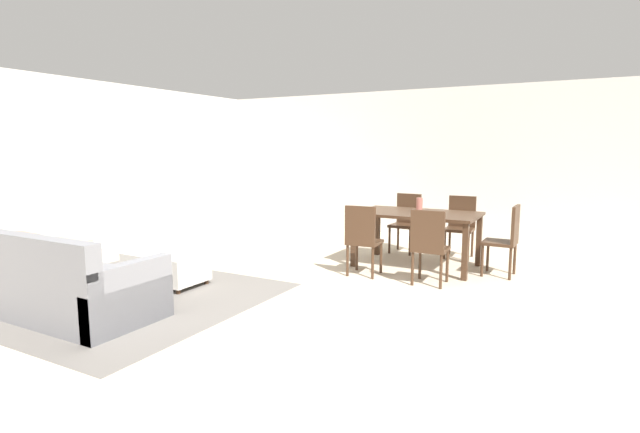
% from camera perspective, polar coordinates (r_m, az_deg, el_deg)
% --- Properties ---
extents(ground_plane, '(10.80, 10.80, 0.00)m').
position_cam_1_polar(ground_plane, '(4.91, -3.80, -11.53)').
color(ground_plane, beige).
extents(wall_back, '(9.00, 0.12, 2.70)m').
position_cam_1_polar(wall_back, '(9.24, 13.11, 6.00)').
color(wall_back, silver).
rests_on(wall_back, ground_plane).
extents(wall_left, '(0.12, 11.00, 2.70)m').
position_cam_1_polar(wall_left, '(8.27, -29.24, 4.98)').
color(wall_left, silver).
rests_on(wall_left, ground_plane).
extents(area_rug, '(3.00, 2.80, 0.01)m').
position_cam_1_polar(area_rug, '(5.92, -22.19, -8.64)').
color(area_rug, slate).
rests_on(area_rug, ground_plane).
extents(couch, '(2.04, 0.93, 0.86)m').
position_cam_1_polar(couch, '(5.52, -28.17, -7.14)').
color(couch, gray).
rests_on(couch, ground_plane).
extents(ottoman_table, '(0.95, 0.57, 0.38)m').
position_cam_1_polar(ottoman_table, '(6.22, -17.52, -5.56)').
color(ottoman_table, silver).
rests_on(ottoman_table, ground_plane).
extents(dining_table, '(1.64, 0.99, 0.76)m').
position_cam_1_polar(dining_table, '(6.88, 11.25, -0.24)').
color(dining_table, '#422B1C').
rests_on(dining_table, ground_plane).
extents(dining_chair_near_left, '(0.43, 0.43, 0.92)m').
position_cam_1_polar(dining_chair_near_left, '(6.27, 4.98, -2.32)').
color(dining_chair_near_left, '#422B1C').
rests_on(dining_chair_near_left, ground_plane).
extents(dining_chair_near_right, '(0.41, 0.41, 0.92)m').
position_cam_1_polar(dining_chair_near_right, '(5.96, 12.60, -3.02)').
color(dining_chair_near_right, '#422B1C').
rests_on(dining_chair_near_right, ground_plane).
extents(dining_chair_far_left, '(0.42, 0.42, 0.92)m').
position_cam_1_polar(dining_chair_far_left, '(7.85, 10.03, -0.32)').
color(dining_chair_far_left, '#422B1C').
rests_on(dining_chair_far_left, ground_plane).
extents(dining_chair_far_right, '(0.41, 0.41, 0.92)m').
position_cam_1_polar(dining_chair_far_right, '(7.66, 16.07, -0.72)').
color(dining_chair_far_right, '#422B1C').
rests_on(dining_chair_far_right, ground_plane).
extents(dining_chair_head_east, '(0.41, 0.41, 0.92)m').
position_cam_1_polar(dining_chair_head_east, '(6.68, 20.94, -2.19)').
color(dining_chair_head_east, '#422B1C').
rests_on(dining_chair_head_east, ground_plane).
extents(vase_centerpiece, '(0.09, 0.09, 0.20)m').
position_cam_1_polar(vase_centerpiece, '(6.83, 11.51, 1.30)').
color(vase_centerpiece, '#B26659').
rests_on(vase_centerpiece, dining_table).
extents(book_on_ottoman, '(0.31, 0.27, 0.03)m').
position_cam_1_polar(book_on_ottoman, '(6.14, -16.77, -3.98)').
color(book_on_ottoman, silver).
rests_on(book_on_ottoman, ottoman_table).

